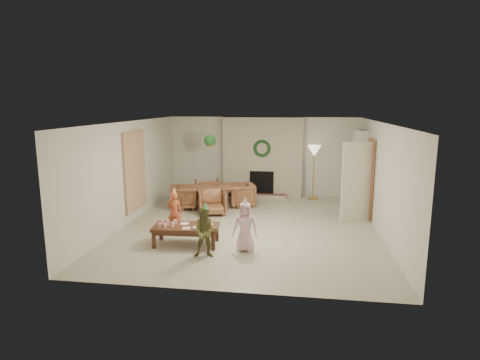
% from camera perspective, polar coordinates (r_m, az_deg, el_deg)
% --- Properties ---
extents(floor, '(7.00, 7.00, 0.00)m').
position_cam_1_polar(floor, '(9.82, 1.41, -6.52)').
color(floor, '#B7B29E').
rests_on(floor, ground).
extents(ceiling, '(7.00, 7.00, 0.00)m').
position_cam_1_polar(ceiling, '(9.38, 1.48, 8.22)').
color(ceiling, white).
rests_on(ceiling, wall_back).
extents(wall_back, '(7.00, 0.00, 7.00)m').
position_cam_1_polar(wall_back, '(12.96, 3.29, 3.39)').
color(wall_back, silver).
rests_on(wall_back, floor).
extents(wall_front, '(7.00, 0.00, 7.00)m').
position_cam_1_polar(wall_front, '(6.14, -2.47, -5.05)').
color(wall_front, silver).
rests_on(wall_front, floor).
extents(wall_left, '(0.00, 7.00, 7.00)m').
position_cam_1_polar(wall_left, '(10.31, -15.36, 1.08)').
color(wall_left, silver).
rests_on(wall_left, floor).
extents(wall_right, '(0.00, 7.00, 7.00)m').
position_cam_1_polar(wall_right, '(9.64, 19.44, 0.19)').
color(wall_right, silver).
rests_on(wall_right, floor).
extents(fireplace_mass, '(2.50, 0.40, 2.50)m').
position_cam_1_polar(fireplace_mass, '(12.76, 3.21, 3.28)').
color(fireplace_mass, '#582D17').
rests_on(fireplace_mass, floor).
extents(fireplace_hearth, '(1.60, 0.30, 0.12)m').
position_cam_1_polar(fireplace_hearth, '(12.63, 3.01, -2.29)').
color(fireplace_hearth, '#5B2019').
rests_on(fireplace_hearth, floor).
extents(fireplace_firebox, '(0.75, 0.12, 0.75)m').
position_cam_1_polar(fireplace_firebox, '(12.72, 3.10, -0.40)').
color(fireplace_firebox, black).
rests_on(fireplace_firebox, floor).
extents(fireplace_wreath, '(0.54, 0.10, 0.54)m').
position_cam_1_polar(fireplace_wreath, '(12.50, 3.13, 4.50)').
color(fireplace_wreath, '#173F1D').
rests_on(fireplace_wreath, fireplace_mass).
extents(floor_lamp_base, '(0.31, 0.31, 0.03)m').
position_cam_1_polar(floor_lamp_base, '(12.65, 10.28, -2.63)').
color(floor_lamp_base, gold).
rests_on(floor_lamp_base, floor).
extents(floor_lamp_post, '(0.03, 0.03, 1.51)m').
position_cam_1_polar(floor_lamp_post, '(12.50, 10.39, 0.78)').
color(floor_lamp_post, gold).
rests_on(floor_lamp_post, floor).
extents(floor_lamp_shade, '(0.40, 0.40, 0.34)m').
position_cam_1_polar(floor_lamp_shade, '(12.39, 10.51, 4.09)').
color(floor_lamp_shade, beige).
rests_on(floor_lamp_shade, floor_lamp_post).
extents(bookshelf_carcass, '(0.30, 1.00, 2.20)m').
position_cam_1_polar(bookshelf_carcass, '(11.87, 16.55, 1.54)').
color(bookshelf_carcass, white).
rests_on(bookshelf_carcass, floor).
extents(bookshelf_shelf_a, '(0.30, 0.92, 0.03)m').
position_cam_1_polar(bookshelf_shelf_a, '(11.99, 16.29, -1.53)').
color(bookshelf_shelf_a, white).
rests_on(bookshelf_shelf_a, bookshelf_carcass).
extents(bookshelf_shelf_b, '(0.30, 0.92, 0.03)m').
position_cam_1_polar(bookshelf_shelf_b, '(11.91, 16.39, 0.35)').
color(bookshelf_shelf_b, white).
rests_on(bookshelf_shelf_b, bookshelf_carcass).
extents(bookshelf_shelf_c, '(0.30, 0.92, 0.03)m').
position_cam_1_polar(bookshelf_shelf_c, '(11.85, 16.49, 2.26)').
color(bookshelf_shelf_c, white).
rests_on(bookshelf_shelf_c, bookshelf_carcass).
extents(bookshelf_shelf_d, '(0.30, 0.92, 0.03)m').
position_cam_1_polar(bookshelf_shelf_d, '(11.80, 16.60, 4.18)').
color(bookshelf_shelf_d, white).
rests_on(bookshelf_shelf_d, bookshelf_carcass).
extents(books_row_lower, '(0.20, 0.40, 0.24)m').
position_cam_1_polar(books_row_lower, '(11.81, 16.33, -1.01)').
color(books_row_lower, '#A7291E').
rests_on(books_row_lower, bookshelf_shelf_a).
extents(books_row_mid, '(0.20, 0.44, 0.24)m').
position_cam_1_polar(books_row_mid, '(11.93, 16.30, 1.06)').
color(books_row_mid, '#235081').
rests_on(books_row_mid, bookshelf_shelf_b).
extents(books_row_upper, '(0.20, 0.36, 0.22)m').
position_cam_1_polar(books_row_upper, '(11.73, 16.50, 2.82)').
color(books_row_upper, '#AA6A24').
rests_on(books_row_upper, bookshelf_shelf_c).
extents(door_frame, '(0.05, 0.86, 2.04)m').
position_cam_1_polar(door_frame, '(10.83, 17.96, 0.17)').
color(door_frame, brown).
rests_on(door_frame, floor).
extents(door_leaf, '(0.77, 0.32, 2.00)m').
position_cam_1_polar(door_leaf, '(10.41, 16.24, -0.27)').
color(door_leaf, beige).
rests_on(door_leaf, floor).
extents(curtain_panel, '(0.06, 1.20, 2.00)m').
position_cam_1_polar(curtain_panel, '(10.47, -14.72, 1.27)').
color(curtain_panel, beige).
rests_on(curtain_panel, wall_left).
extents(dining_table, '(1.90, 1.41, 0.60)m').
position_cam_1_polar(dining_table, '(11.48, -4.35, -2.43)').
color(dining_table, brown).
rests_on(dining_table, floor).
extents(dining_chair_near, '(0.89, 0.90, 0.66)m').
position_cam_1_polar(dining_chair_near, '(10.75, -4.00, -3.17)').
color(dining_chair_near, brown).
rests_on(dining_chair_near, floor).
extents(dining_chair_far, '(0.89, 0.90, 0.66)m').
position_cam_1_polar(dining_chair_far, '(12.20, -4.67, -1.49)').
color(dining_chair_far, brown).
rests_on(dining_chair_far, floor).
extents(dining_chair_left, '(0.90, 0.89, 0.66)m').
position_cam_1_polar(dining_chair_left, '(11.44, -8.08, -2.40)').
color(dining_chair_left, brown).
rests_on(dining_chair_left, floor).
extents(dining_chair_right, '(0.90, 0.89, 0.66)m').
position_cam_1_polar(dining_chair_right, '(11.59, 0.23, -2.11)').
color(dining_chair_right, brown).
rests_on(dining_chair_right, floor).
extents(hanging_plant_cord, '(0.01, 0.01, 0.70)m').
position_cam_1_polar(hanging_plant_cord, '(11.09, -4.33, 6.80)').
color(hanging_plant_cord, tan).
rests_on(hanging_plant_cord, ceiling).
extents(hanging_plant_pot, '(0.16, 0.16, 0.12)m').
position_cam_1_polar(hanging_plant_pot, '(11.12, -4.30, 5.00)').
color(hanging_plant_pot, '#AA6C37').
rests_on(hanging_plant_pot, hanging_plant_cord).
extents(hanging_plant_foliage, '(0.32, 0.32, 0.32)m').
position_cam_1_polar(hanging_plant_foliage, '(11.11, -4.31, 5.61)').
color(hanging_plant_foliage, '#164418').
rests_on(hanging_plant_foliage, hanging_plant_pot).
extents(coffee_table_top, '(1.39, 0.76, 0.06)m').
position_cam_1_polar(coffee_table_top, '(8.53, -7.69, -6.62)').
color(coffee_table_top, '#502B1A').
rests_on(coffee_table_top, floor).
extents(coffee_table_apron, '(1.28, 0.65, 0.08)m').
position_cam_1_polar(coffee_table_apron, '(8.55, -7.68, -7.09)').
color(coffee_table_apron, '#502B1A').
rests_on(coffee_table_apron, floor).
extents(coffee_leg_fl, '(0.08, 0.08, 0.35)m').
position_cam_1_polar(coffee_leg_fl, '(8.49, -12.15, -8.33)').
color(coffee_leg_fl, '#502B1A').
rests_on(coffee_leg_fl, floor).
extents(coffee_leg_fr, '(0.08, 0.08, 0.35)m').
position_cam_1_polar(coffee_leg_fr, '(8.23, -3.83, -8.73)').
color(coffee_leg_fr, '#502B1A').
rests_on(coffee_leg_fr, floor).
extents(coffee_leg_bl, '(0.08, 0.08, 0.35)m').
position_cam_1_polar(coffee_leg_bl, '(8.99, -11.14, -7.20)').
color(coffee_leg_bl, '#502B1A').
rests_on(coffee_leg_bl, floor).
extents(coffee_leg_br, '(0.08, 0.08, 0.35)m').
position_cam_1_polar(coffee_leg_br, '(8.74, -3.30, -7.52)').
color(coffee_leg_br, '#502B1A').
rests_on(coffee_leg_br, floor).
extents(cup_a, '(0.08, 0.08, 0.09)m').
position_cam_1_polar(cup_a, '(8.48, -11.38, -6.28)').
color(cup_a, white).
rests_on(cup_a, coffee_table_top).
extents(cup_b, '(0.08, 0.08, 0.09)m').
position_cam_1_polar(cup_b, '(8.67, -11.01, -5.88)').
color(cup_b, white).
rests_on(cup_b, coffee_table_top).
extents(cup_c, '(0.08, 0.08, 0.09)m').
position_cam_1_polar(cup_c, '(8.40, -10.66, -6.42)').
color(cup_c, white).
rests_on(cup_c, coffee_table_top).
extents(cup_d, '(0.08, 0.08, 0.09)m').
position_cam_1_polar(cup_d, '(8.59, -10.29, -6.01)').
color(cup_d, white).
rests_on(cup_d, coffee_table_top).
extents(cup_e, '(0.08, 0.08, 0.09)m').
position_cam_1_polar(cup_e, '(8.44, -9.55, -6.30)').
color(cup_e, white).
rests_on(cup_e, coffee_table_top).
extents(cup_f, '(0.08, 0.08, 0.09)m').
position_cam_1_polar(cup_f, '(8.64, -9.21, -5.89)').
color(cup_f, white).
rests_on(cup_f, coffee_table_top).
extents(plate_a, '(0.20, 0.20, 0.01)m').
position_cam_1_polar(plate_a, '(8.64, -7.86, -6.14)').
color(plate_a, white).
rests_on(plate_a, coffee_table_top).
extents(plate_b, '(0.20, 0.20, 0.01)m').
position_cam_1_polar(plate_b, '(8.37, -6.09, -6.67)').
color(plate_b, white).
rests_on(plate_b, coffee_table_top).
extents(plate_c, '(0.20, 0.20, 0.01)m').
position_cam_1_polar(plate_c, '(8.53, -4.45, -6.30)').
color(plate_c, white).
rests_on(plate_c, coffee_table_top).
extents(food_scoop, '(0.08, 0.08, 0.07)m').
position_cam_1_polar(food_scoop, '(8.35, -6.10, -6.40)').
color(food_scoop, tan).
rests_on(food_scoop, plate_b).
extents(napkin_left, '(0.17, 0.17, 0.01)m').
position_cam_1_polar(napkin_left, '(8.33, -7.62, -6.79)').
color(napkin_left, beige).
rests_on(napkin_left, coffee_table_top).
extents(napkin_right, '(0.17, 0.17, 0.01)m').
position_cam_1_polar(napkin_right, '(8.62, -5.05, -6.12)').
color(napkin_right, beige).
rests_on(napkin_right, coffee_table_top).
extents(child_red, '(0.35, 0.23, 0.93)m').
position_cam_1_polar(child_red, '(9.41, -9.28, -4.50)').
color(child_red, '#B84A27').
rests_on(child_red, floor).
extents(party_hat_red, '(0.16, 0.16, 0.18)m').
position_cam_1_polar(party_hat_red, '(9.29, -9.38, -1.51)').
color(party_hat_red, '#DBCF49').
rests_on(party_hat_red, child_red).
extents(child_plaid, '(0.53, 0.44, 0.99)m').
position_cam_1_polar(child_plaid, '(7.78, -4.88, -7.42)').
color(child_plaid, brown).
rests_on(child_plaid, floor).
extents(party_hat_plaid, '(0.14, 0.14, 0.16)m').
position_cam_1_polar(party_hat_plaid, '(7.63, -4.95, -3.63)').
color(party_hat_plaid, '#4BAF6D').
rests_on(party_hat_plaid, child_plaid).
extents(child_pink, '(0.50, 0.33, 1.01)m').
position_cam_1_polar(child_pink, '(8.07, 0.73, -6.65)').
color(child_pink, beige).
rests_on(child_pink, floor).
extents(party_hat_pink, '(0.15, 0.15, 0.18)m').
position_cam_1_polar(party_hat_pink, '(7.93, 0.74, -2.91)').
color(party_hat_pink, silver).
rests_on(party_hat_pink, child_pink).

